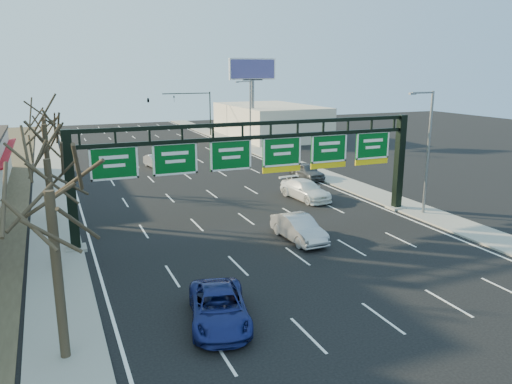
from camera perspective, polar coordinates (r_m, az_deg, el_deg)
name	(u,v)px	position (r m, az deg, el deg)	size (l,w,h in m)	color
ground	(314,268)	(27.47, 6.68, -8.68)	(160.00, 160.00, 0.00)	black
sidewalk_left	(52,203)	(43.26, -22.29, -1.14)	(3.00, 120.00, 0.12)	gray
sidewalk_right	(328,177)	(50.22, 8.23, 1.74)	(3.00, 120.00, 0.12)	gray
lane_markings	(205,189)	(45.10, -5.87, 0.36)	(21.60, 120.00, 0.01)	white
sign_gantry	(259,160)	(33.15, 0.34, 3.69)	(24.60, 1.20, 7.20)	black
building_right_distant	(270,121)	(79.47, 1.57, 8.10)	(12.00, 20.00, 5.00)	beige
tree_near	(46,161)	(18.24, -22.89, 3.29)	(3.60, 3.60, 8.86)	#332A1C
tree_gantry	(45,139)	(27.20, -23.01, 5.64)	(3.60, 3.60, 8.48)	#332A1C
tree_mid	(42,109)	(37.08, -23.24, 8.69)	(3.60, 3.60, 9.24)	#332A1C
tree_far	(42,105)	(47.08, -23.25, 9.11)	(3.60, 3.60, 8.86)	#332A1C
streetlight_near	(427,146)	(38.03, 18.97, 4.94)	(2.15, 0.22, 9.00)	slate
streetlight_far	(249,111)	(67.12, -0.77, 9.25)	(2.15, 0.22, 9.00)	slate
billboard_right	(253,79)	(72.49, -0.40, 12.75)	(7.00, 0.50, 12.00)	slate
traffic_signal_mast	(172,102)	(79.31, -9.56, 10.08)	(10.16, 0.54, 7.00)	black
car_blue_suv	(219,307)	(21.64, -4.25, -13.02)	(2.37, 5.15, 1.43)	navy
car_silver_sedan	(299,228)	(31.45, 4.91, -4.14)	(1.67, 4.80, 1.58)	#A3A3A7
car_white_wagon	(305,190)	(41.43, 5.66, 0.25)	(2.18, 5.36, 1.56)	white
car_grey_far	(307,171)	(49.16, 5.80, 2.41)	(1.83, 4.56, 1.55)	#46494C
car_silver_distant	(156,161)	(55.66, -11.37, 3.46)	(1.46, 4.19, 1.38)	#A8A7AC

